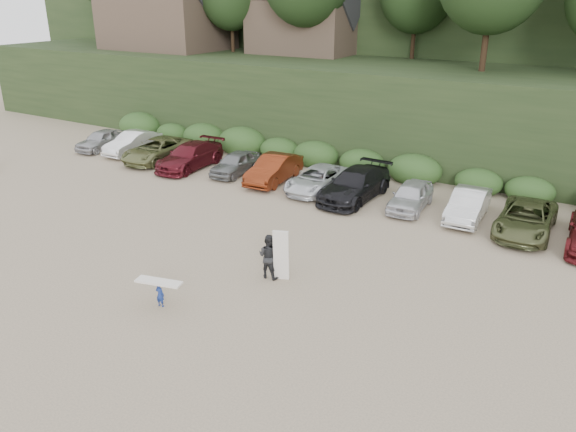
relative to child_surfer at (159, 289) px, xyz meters
The scene contains 4 objects.
ground 4.75m from the child_surfer, 62.37° to the left, with size 120.00×120.00×0.00m, color tan.
parked_cars 14.11m from the child_surfer, 88.55° to the left, with size 39.72×5.91×1.65m.
child_surfer is the anchor object (origin of this frame).
adult_surfer 4.51m from the child_surfer, 60.62° to the left, with size 1.36×0.73×2.18m.
Camera 1 is at (10.93, -16.98, 10.68)m, focal length 35.00 mm.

